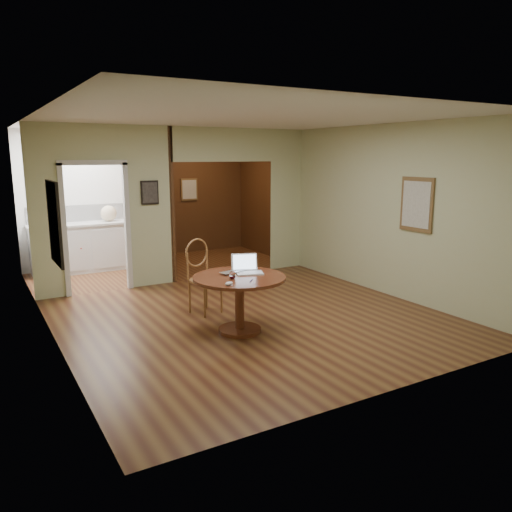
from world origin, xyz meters
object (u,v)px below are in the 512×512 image
dining_table (240,291)px  closed_laptop (235,273)px  open_laptop (247,268)px  chair (202,272)px

dining_table → closed_laptop: bearing=84.0°
closed_laptop → open_laptop: bearing=-17.3°
dining_table → open_laptop: open_laptop is taller
dining_table → chair: (-0.07, 1.00, 0.05)m
open_laptop → chair: bearing=126.5°
chair → closed_laptop: (0.08, -0.86, 0.15)m
dining_table → chair: size_ratio=1.10×
open_laptop → closed_laptop: size_ratio=1.14×
closed_laptop → chair: bearing=82.6°
chair → closed_laptop: bearing=-101.9°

